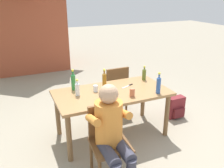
# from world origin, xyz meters

# --- Properties ---
(ground_plane) EXTENTS (24.00, 24.00, 0.00)m
(ground_plane) POSITION_xyz_m (0.00, 0.00, 0.00)
(ground_plane) COLOR gray
(dining_table) EXTENTS (1.68, 0.86, 0.73)m
(dining_table) POSITION_xyz_m (0.00, 0.00, 0.64)
(dining_table) COLOR #A37547
(dining_table) RESTS_ON ground_plane
(chair_near_left) EXTENTS (0.47, 0.47, 0.87)m
(chair_near_left) POSITION_xyz_m (-0.37, -0.73, 0.49)
(chair_near_left) COLOR brown
(chair_near_left) RESTS_ON ground_plane
(chair_far_right) EXTENTS (0.45, 0.45, 0.87)m
(chair_far_right) POSITION_xyz_m (0.38, 0.73, 0.49)
(chair_far_right) COLOR brown
(chair_far_right) RESTS_ON ground_plane
(person_in_white_shirt) EXTENTS (0.47, 0.61, 1.18)m
(person_in_white_shirt) POSITION_xyz_m (-0.38, -0.84, 0.66)
(person_in_white_shirt) COLOR orange
(person_in_white_shirt) RESTS_ON ground_plane
(bottle_blue) EXTENTS (0.06, 0.06, 0.32)m
(bottle_blue) POSITION_xyz_m (0.59, -0.32, 0.87)
(bottle_blue) COLOR #2D56A3
(bottle_blue) RESTS_ON dining_table
(bottle_clear) EXTENTS (0.06, 0.06, 0.24)m
(bottle_clear) POSITION_xyz_m (-0.50, 0.07, 0.84)
(bottle_clear) COLOR white
(bottle_clear) RESTS_ON dining_table
(bottle_amber) EXTENTS (0.06, 0.06, 0.30)m
(bottle_amber) POSITION_xyz_m (-0.04, 0.19, 0.86)
(bottle_amber) COLOR #996019
(bottle_amber) RESTS_ON dining_table
(bottle_green) EXTENTS (0.06, 0.06, 0.32)m
(bottle_green) POSITION_xyz_m (-0.50, 0.30, 0.87)
(bottle_green) COLOR #287A38
(bottle_green) RESTS_ON dining_table
(bottle_olive) EXTENTS (0.06, 0.06, 0.24)m
(bottle_olive) POSITION_xyz_m (0.69, 0.25, 0.84)
(bottle_olive) COLOR #566623
(bottle_olive) RESTS_ON dining_table
(cup_glass) EXTENTS (0.07, 0.07, 0.10)m
(cup_glass) POSITION_xyz_m (-0.22, 0.10, 0.78)
(cup_glass) COLOR silver
(cup_glass) RESTS_ON dining_table
(cup_terracotta) EXTENTS (0.07, 0.07, 0.12)m
(cup_terracotta) POSITION_xyz_m (0.19, -0.27, 0.79)
(cup_terracotta) COLOR #BC6B47
(cup_terracotta) RESTS_ON dining_table
(table_knife) EXTENTS (0.23, 0.11, 0.01)m
(table_knife) POSITION_xyz_m (0.32, 0.10, 0.74)
(table_knife) COLOR silver
(table_knife) RESTS_ON dining_table
(backpack_by_near_side) EXTENTS (0.30, 0.21, 0.38)m
(backpack_by_near_side) POSITION_xyz_m (1.27, 0.06, 0.18)
(backpack_by_near_side) COLOR maroon
(backpack_by_near_side) RESTS_ON ground_plane
(brick_kiosk) EXTENTS (2.35, 1.87, 2.72)m
(brick_kiosk) POSITION_xyz_m (-0.76, 4.35, 1.43)
(brick_kiosk) COLOR #9E472D
(brick_kiosk) RESTS_ON ground_plane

